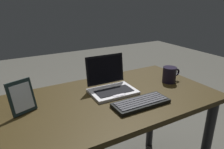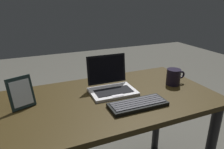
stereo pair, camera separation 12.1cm
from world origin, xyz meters
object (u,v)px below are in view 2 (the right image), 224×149
(laptop_front, at_px, (111,85))
(external_keyboard, at_px, (138,104))
(photo_frame, at_px, (21,93))
(coffee_mug, at_px, (174,77))

(laptop_front, height_order, external_keyboard, laptop_front)
(laptop_front, relative_size, photo_frame, 1.66)
(external_keyboard, distance_m, photo_frame, 0.60)
(laptop_front, bearing_deg, photo_frame, -179.63)
(external_keyboard, relative_size, photo_frame, 1.89)
(external_keyboard, height_order, photo_frame, photo_frame)
(photo_frame, height_order, coffee_mug, photo_frame)
(external_keyboard, bearing_deg, photo_frame, 157.48)
(photo_frame, relative_size, coffee_mug, 1.21)
(external_keyboard, bearing_deg, laptop_front, 103.13)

